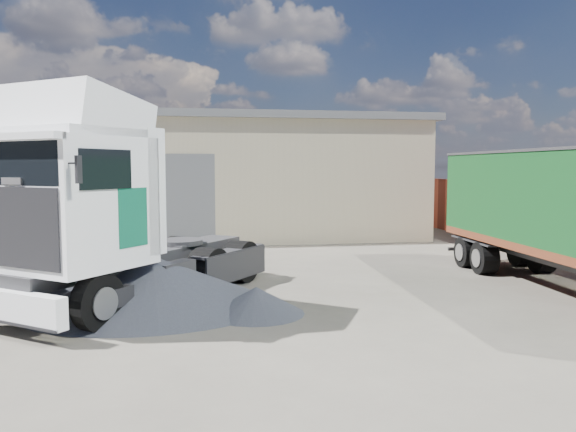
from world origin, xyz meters
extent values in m
plane|color=#26251F|center=(0.00, 0.00, 0.00)|extent=(120.00, 120.00, 0.00)
cube|color=#C2B695|center=(-6.00, 16.00, 2.50)|extent=(30.00, 12.00, 5.00)
cube|color=slate|center=(-6.00, 16.00, 5.15)|extent=(30.60, 12.60, 0.30)
cube|color=slate|center=(-2.00, 9.98, 1.80)|extent=(4.00, 0.08, 3.60)
cube|color=slate|center=(-6.00, 16.00, 5.35)|extent=(30.60, 0.40, 0.15)
cube|color=maroon|center=(11.50, 6.00, 1.25)|extent=(0.35, 26.00, 2.50)
cylinder|color=black|center=(-3.52, -0.37, 0.56)|extent=(2.75, 2.45, 1.12)
cylinder|color=black|center=(-1.30, 2.58, 0.56)|extent=(2.79, 2.48, 1.12)
cylinder|color=black|center=(-0.42, 3.76, 0.56)|extent=(2.79, 2.48, 1.12)
cube|color=#2D2D30|center=(-2.00, 1.66, 0.95)|extent=(4.94, 6.13, 0.32)
cube|color=white|center=(-4.12, -1.17, 0.58)|extent=(2.31, 1.82, 0.58)
cube|color=white|center=(-3.30, -0.07, 2.40)|extent=(3.56, 3.52, 2.58)
cube|color=black|center=(-4.02, -1.04, 2.00)|extent=(1.89, 1.44, 1.48)
cube|color=black|center=(-4.01, -1.03, 3.16)|extent=(1.93, 1.47, 0.79)
cube|color=white|center=(-3.17, 0.10, 4.06)|extent=(3.32, 3.20, 1.29)
cube|color=#0D5B40|center=(-4.10, 1.06, 2.11)|extent=(0.48, 0.64, 1.16)
cube|color=#0D5B40|center=(-1.98, -0.53, 2.11)|extent=(0.48, 0.64, 1.16)
cylinder|color=#2D2D30|center=(-1.18, 2.75, 1.17)|extent=(1.62, 1.62, 0.13)
cylinder|color=black|center=(8.40, 3.59, 0.47)|extent=(2.29, 1.04, 0.94)
cylinder|color=black|center=(-5.70, 8.17, 0.31)|extent=(1.92, 1.19, 0.62)
cylinder|color=black|center=(-4.69, 11.02, 0.31)|extent=(1.92, 1.19, 0.62)
cube|color=white|center=(-5.19, 9.59, 0.99)|extent=(3.14, 4.70, 1.61)
cube|color=white|center=(-5.79, 7.90, 0.95)|extent=(1.93, 1.38, 1.04)
cube|color=black|center=(-5.73, 8.08, 1.47)|extent=(1.59, 0.62, 0.57)
cone|color=black|center=(-1.72, 0.65, 0.57)|extent=(6.12, 6.12, 1.15)
cone|color=black|center=(0.47, -0.24, 0.29)|extent=(2.30, 2.30, 0.57)
cone|color=black|center=(-3.88, 1.32, 0.34)|extent=(2.81, 2.81, 0.69)
camera|label=1|loc=(-0.79, -11.86, 3.10)|focal=35.00mm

